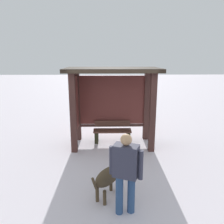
% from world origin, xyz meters
% --- Properties ---
extents(ground_plane, '(60.00, 60.00, 0.00)m').
position_xyz_m(ground_plane, '(0.00, 0.00, 0.00)').
color(ground_plane, silver).
extents(bus_shelter, '(2.91, 1.59, 2.52)m').
position_xyz_m(bus_shelter, '(-0.08, 0.14, 1.81)').
color(bus_shelter, '#432823').
rests_on(bus_shelter, ground).
extents(bench_left_inside, '(1.28, 0.41, 0.71)m').
position_xyz_m(bench_left_inside, '(0.00, 0.26, 0.33)').
color(bench_left_inside, brown).
rests_on(bench_left_inside, ground).
extents(person_walking, '(0.62, 0.41, 1.56)m').
position_xyz_m(person_walking, '(0.15, -3.34, 0.91)').
color(person_walking, '#3B3B50').
rests_on(person_walking, ground).
extents(dog, '(0.74, 0.91, 0.67)m').
position_xyz_m(dog, '(-0.12, -2.81, 0.47)').
color(dog, '#483926').
rests_on(dog, ground).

